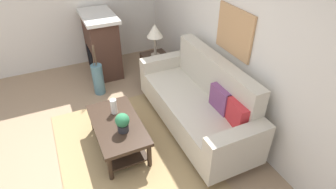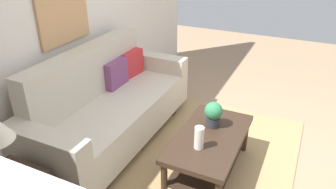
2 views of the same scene
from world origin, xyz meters
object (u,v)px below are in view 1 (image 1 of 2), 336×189
(fireplace, at_px, (102,44))
(tabletop_vase, at_px, (114,106))
(couch, at_px, (198,102))
(side_table, at_px, (156,69))
(throw_pillow_crimson, at_px, (237,114))
(throw_pillow_plum, at_px, (221,99))
(potted_plant_tabletop, at_px, (122,122))
(coffee_table, at_px, (118,130))
(framed_painting, at_px, (234,32))
(floor_vase, at_px, (98,79))
(table_lamp, at_px, (155,32))

(fireplace, bearing_deg, tabletop_vase, -9.10)
(couch, relative_size, side_table, 3.95)
(throw_pillow_crimson, bearing_deg, couch, -169.66)
(couch, height_order, throw_pillow_plum, couch)
(potted_plant_tabletop, height_order, fireplace, fireplace)
(throw_pillow_crimson, relative_size, coffee_table, 0.33)
(potted_plant_tabletop, relative_size, framed_painting, 0.37)
(throw_pillow_plum, bearing_deg, throw_pillow_crimson, 0.00)
(couch, xyz_separation_m, side_table, (-1.41, -0.08, -0.15))
(throw_pillow_crimson, xyz_separation_m, floor_vase, (-2.18, -1.25, -0.40))
(couch, height_order, side_table, couch)
(potted_plant_tabletop, bearing_deg, side_table, 144.91)
(floor_vase, bearing_deg, throw_pillow_plum, 34.28)
(throw_pillow_crimson, height_order, table_lamp, table_lamp)
(throw_pillow_plum, bearing_deg, floor_vase, -145.72)
(throw_pillow_crimson, xyz_separation_m, table_lamp, (-2.10, -0.20, 0.31))
(throw_pillow_plum, distance_m, throw_pillow_crimson, 0.34)
(couch, xyz_separation_m, framed_painting, (0.00, 0.47, 0.99))
(potted_plant_tabletop, xyz_separation_m, side_table, (-1.53, 1.08, -0.29))
(table_lamp, bearing_deg, framed_painting, 21.13)
(throw_pillow_plum, bearing_deg, side_table, -173.40)
(coffee_table, distance_m, floor_vase, 1.44)
(side_table, bearing_deg, tabletop_vase, -43.65)
(table_lamp, bearing_deg, throw_pillow_crimson, 5.53)
(framed_painting, bearing_deg, floor_vase, -133.11)
(side_table, height_order, fireplace, fireplace)
(couch, bearing_deg, tabletop_vase, -103.43)
(side_table, bearing_deg, framed_painting, 21.13)
(tabletop_vase, bearing_deg, throw_pillow_crimson, 53.01)
(couch, bearing_deg, potted_plant_tabletop, -83.76)
(table_lamp, xyz_separation_m, floor_vase, (-0.08, -1.05, -0.72))
(throw_pillow_crimson, relative_size, table_lamp, 0.63)
(table_lamp, bearing_deg, potted_plant_tabletop, -35.09)
(throw_pillow_plum, height_order, fireplace, fireplace)
(throw_pillow_crimson, xyz_separation_m, side_table, (-2.10, -0.20, -0.40))
(throw_pillow_crimson, bearing_deg, potted_plant_tabletop, -113.74)
(table_lamp, bearing_deg, throw_pillow_plum, 6.60)
(tabletop_vase, bearing_deg, floor_vase, 178.55)
(potted_plant_tabletop, distance_m, framed_painting, 1.84)
(potted_plant_tabletop, bearing_deg, framed_painting, 94.46)
(couch, distance_m, throw_pillow_crimson, 0.74)
(throw_pillow_crimson, relative_size, potted_plant_tabletop, 1.37)
(throw_pillow_crimson, distance_m, floor_vase, 2.54)
(table_lamp, bearing_deg, coffee_table, -39.35)
(coffee_table, height_order, framed_painting, framed_painting)
(floor_vase, bearing_deg, throw_pillow_crimson, 29.85)
(throw_pillow_crimson, height_order, side_table, throw_pillow_crimson)
(coffee_table, xyz_separation_m, potted_plant_tabletop, (0.18, 0.03, 0.26))
(tabletop_vase, xyz_separation_m, table_lamp, (-1.13, 1.08, 0.46))
(table_lamp, bearing_deg, fireplace, -136.59)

